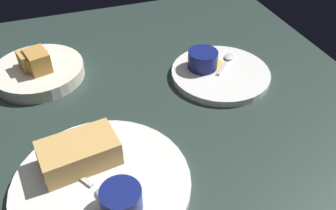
{
  "coord_description": "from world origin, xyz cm",
  "views": [
    {
      "loc": [
        -10.07,
        -53.12,
        49.35
      ],
      "look_at": [
        8.31,
        -0.55,
        3.0
      ],
      "focal_mm": 38.48,
      "sensor_mm": 36.0,
      "label": 1
    }
  ],
  "objects_px": {
    "plate_chips_companion": "(220,74)",
    "ramekin_light_gravy": "(203,59)",
    "spoon_by_dark_ramekin": "(98,190)",
    "bread_basket_rear": "(38,70)",
    "plate_sandwich_main": "(102,184)",
    "ramekin_dark_sauce": "(121,200)",
    "sandwich_half_near": "(79,153)",
    "spoon_by_gravy_ramekin": "(227,59)"
  },
  "relations": [
    {
      "from": "plate_chips_companion",
      "to": "ramekin_light_gravy",
      "type": "bearing_deg",
      "value": 140.19
    },
    {
      "from": "spoon_by_dark_ramekin",
      "to": "plate_chips_companion",
      "type": "distance_m",
      "value": 0.42
    },
    {
      "from": "plate_chips_companion",
      "to": "ramekin_light_gravy",
      "type": "xyz_separation_m",
      "value": [
        -0.03,
        0.03,
        0.03
      ]
    },
    {
      "from": "plate_chips_companion",
      "to": "ramekin_light_gravy",
      "type": "relative_size",
      "value": 3.3
    },
    {
      "from": "spoon_by_dark_ramekin",
      "to": "ramekin_light_gravy",
      "type": "height_order",
      "value": "ramekin_light_gravy"
    },
    {
      "from": "bread_basket_rear",
      "to": "ramekin_light_gravy",
      "type": "bearing_deg",
      "value": -16.39
    },
    {
      "from": "spoon_by_dark_ramekin",
      "to": "ramekin_light_gravy",
      "type": "xyz_separation_m",
      "value": [
        0.3,
        0.27,
        0.02
      ]
    },
    {
      "from": "plate_sandwich_main",
      "to": "ramekin_dark_sauce",
      "type": "bearing_deg",
      "value": -72.61
    },
    {
      "from": "ramekin_dark_sauce",
      "to": "plate_sandwich_main",
      "type": "bearing_deg",
      "value": 107.39
    },
    {
      "from": "sandwich_half_near",
      "to": "plate_sandwich_main",
      "type": "bearing_deg",
      "value": -63.61
    },
    {
      "from": "spoon_by_dark_ramekin",
      "to": "plate_chips_companion",
      "type": "height_order",
      "value": "spoon_by_dark_ramekin"
    },
    {
      "from": "sandwich_half_near",
      "to": "ramekin_light_gravy",
      "type": "relative_size",
      "value": 2.02
    },
    {
      "from": "plate_chips_companion",
      "to": "ramekin_dark_sauce",
      "type": "bearing_deg",
      "value": -136.65
    },
    {
      "from": "plate_chips_companion",
      "to": "bread_basket_rear",
      "type": "bearing_deg",
      "value": 161.2
    },
    {
      "from": "spoon_by_gravy_ramekin",
      "to": "spoon_by_dark_ramekin",
      "type": "bearing_deg",
      "value": -142.81
    },
    {
      "from": "plate_sandwich_main",
      "to": "spoon_by_dark_ramekin",
      "type": "relative_size",
      "value": 3.28
    },
    {
      "from": "ramekin_light_gravy",
      "to": "bread_basket_rear",
      "type": "height_order",
      "value": "bread_basket_rear"
    },
    {
      "from": "bread_basket_rear",
      "to": "spoon_by_dark_ramekin",
      "type": "bearing_deg",
      "value": -79.99
    },
    {
      "from": "spoon_by_dark_ramekin",
      "to": "spoon_by_gravy_ramekin",
      "type": "distance_m",
      "value": 0.46
    },
    {
      "from": "plate_sandwich_main",
      "to": "spoon_by_gravy_ramekin",
      "type": "relative_size",
      "value": 3.69
    },
    {
      "from": "ramekin_light_gravy",
      "to": "sandwich_half_near",
      "type": "bearing_deg",
      "value": -147.32
    },
    {
      "from": "sandwich_half_near",
      "to": "spoon_by_dark_ramekin",
      "type": "distance_m",
      "value": 0.08
    },
    {
      "from": "ramekin_light_gravy",
      "to": "spoon_by_gravy_ramekin",
      "type": "bearing_deg",
      "value": 5.13
    },
    {
      "from": "ramekin_dark_sauce",
      "to": "bread_basket_rear",
      "type": "bearing_deg",
      "value": 102.67
    },
    {
      "from": "plate_sandwich_main",
      "to": "bread_basket_rear",
      "type": "relative_size",
      "value": 1.44
    },
    {
      "from": "plate_sandwich_main",
      "to": "ramekin_light_gravy",
      "type": "bearing_deg",
      "value": 41.05
    },
    {
      "from": "plate_sandwich_main",
      "to": "ramekin_light_gravy",
      "type": "distance_m",
      "value": 0.39
    },
    {
      "from": "plate_sandwich_main",
      "to": "spoon_by_dark_ramekin",
      "type": "bearing_deg",
      "value": -112.97
    },
    {
      "from": "ramekin_light_gravy",
      "to": "bread_basket_rear",
      "type": "relative_size",
      "value": 0.34
    },
    {
      "from": "ramekin_dark_sauce",
      "to": "ramekin_light_gravy",
      "type": "xyz_separation_m",
      "value": [
        0.27,
        0.32,
        -0.0
      ]
    },
    {
      "from": "ramekin_light_gravy",
      "to": "plate_sandwich_main",
      "type": "bearing_deg",
      "value": -138.95
    },
    {
      "from": "spoon_by_dark_ramekin",
      "to": "spoon_by_gravy_ramekin",
      "type": "relative_size",
      "value": 1.13
    },
    {
      "from": "plate_sandwich_main",
      "to": "spoon_by_gravy_ramekin",
      "type": "xyz_separation_m",
      "value": [
        0.36,
        0.26,
        0.01
      ]
    },
    {
      "from": "sandwich_half_near",
      "to": "ramekin_dark_sauce",
      "type": "bearing_deg",
      "value": -68.49
    },
    {
      "from": "spoon_by_dark_ramekin",
      "to": "bread_basket_rear",
      "type": "relative_size",
      "value": 0.44
    },
    {
      "from": "plate_chips_companion",
      "to": "ramekin_light_gravy",
      "type": "height_order",
      "value": "ramekin_light_gravy"
    },
    {
      "from": "spoon_by_gravy_ramekin",
      "to": "bread_basket_rear",
      "type": "bearing_deg",
      "value": 166.85
    },
    {
      "from": "ramekin_dark_sauce",
      "to": "ramekin_light_gravy",
      "type": "relative_size",
      "value": 0.92
    },
    {
      "from": "ramekin_dark_sauce",
      "to": "bread_basket_rear",
      "type": "height_order",
      "value": "bread_basket_rear"
    },
    {
      "from": "sandwich_half_near",
      "to": "spoon_by_dark_ramekin",
      "type": "xyz_separation_m",
      "value": [
        0.02,
        -0.07,
        -0.02
      ]
    },
    {
      "from": "ramekin_dark_sauce",
      "to": "plate_chips_companion",
      "type": "bearing_deg",
      "value": 43.35
    },
    {
      "from": "spoon_by_dark_ramekin",
      "to": "ramekin_dark_sauce",
      "type": "bearing_deg",
      "value": -57.32
    }
  ]
}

